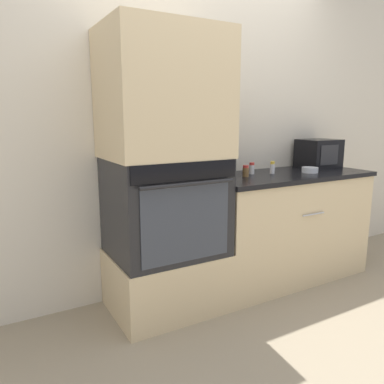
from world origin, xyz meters
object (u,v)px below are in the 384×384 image
(wall_oven, at_px, (166,206))
(microwave, at_px, (319,153))
(bowl, at_px, (310,170))
(condiment_jar_near, at_px, (252,168))
(knife_block, at_px, (224,163))
(condiment_jar_far, at_px, (246,171))
(condiment_jar_mid, at_px, (272,168))

(wall_oven, bearing_deg, microwave, 4.47)
(wall_oven, height_order, bowl, wall_oven)
(condiment_jar_near, bearing_deg, bowl, -20.78)
(knife_block, relative_size, condiment_jar_near, 2.45)
(microwave, xyz_separation_m, condiment_jar_near, (-0.77, -0.02, -0.08))
(knife_block, distance_m, condiment_jar_far, 0.19)
(wall_oven, height_order, knife_block, knife_block)
(knife_block, bearing_deg, bowl, -20.03)
(condiment_jar_mid, relative_size, condiment_jar_far, 1.13)
(wall_oven, relative_size, condiment_jar_near, 7.98)
(bowl, bearing_deg, condiment_jar_far, 171.74)
(microwave, relative_size, condiment_jar_far, 3.88)
(condiment_jar_near, height_order, condiment_jar_mid, condiment_jar_mid)
(knife_block, relative_size, condiment_jar_mid, 2.26)
(condiment_jar_far, bearing_deg, microwave, 7.06)
(microwave, relative_size, condiment_jar_mid, 3.42)
(wall_oven, xyz_separation_m, condiment_jar_near, (0.81, 0.10, 0.19))
(bowl, relative_size, condiment_jar_mid, 1.30)
(knife_block, bearing_deg, condiment_jar_near, -18.42)
(microwave, height_order, bowl, microwave)
(wall_oven, bearing_deg, condiment_jar_far, 1.02)
(microwave, height_order, condiment_jar_far, microwave)
(microwave, distance_m, condiment_jar_near, 0.78)
(knife_block, bearing_deg, microwave, -2.91)
(condiment_jar_mid, xyz_separation_m, condiment_jar_far, (-0.28, -0.02, -0.01))
(wall_oven, distance_m, bowl, 1.29)
(microwave, distance_m, condiment_jar_far, 0.91)
(condiment_jar_near, distance_m, condiment_jar_mid, 0.17)
(microwave, bearing_deg, bowl, -147.48)
(microwave, relative_size, bowl, 2.63)
(bowl, xyz_separation_m, condiment_jar_far, (-0.59, 0.09, 0.02))
(bowl, height_order, condiment_jar_far, condiment_jar_far)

